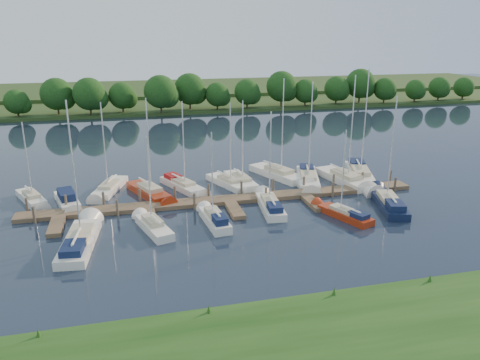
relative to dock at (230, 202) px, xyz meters
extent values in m
plane|color=#192432|center=(0.00, -7.31, -0.20)|extent=(260.00, 260.00, 0.00)
cube|color=#184112|center=(0.00, -23.31, 0.05)|extent=(90.00, 10.00, 0.50)
cube|color=brown|center=(0.00, 0.69, 0.00)|extent=(40.00, 2.00, 0.40)
cube|color=brown|center=(-16.00, -2.31, 0.00)|extent=(1.20, 4.00, 0.40)
cube|color=brown|center=(-8.00, -2.31, 0.00)|extent=(1.20, 4.00, 0.40)
cube|color=brown|center=(0.00, -2.31, 0.00)|extent=(1.20, 4.00, 0.40)
cube|color=brown|center=(8.00, -2.31, 0.00)|extent=(1.20, 4.00, 0.40)
cube|color=brown|center=(16.00, -2.31, 0.00)|extent=(1.20, 4.00, 0.40)
cylinder|color=#473D33|center=(-19.00, 1.99, 0.40)|extent=(0.24, 0.24, 2.00)
cylinder|color=#473D33|center=(-15.55, 1.99, 0.40)|extent=(0.24, 0.24, 2.00)
cylinder|color=#473D33|center=(-12.09, 1.99, 0.40)|extent=(0.24, 0.24, 2.00)
cylinder|color=#473D33|center=(-8.64, 1.99, 0.40)|extent=(0.24, 0.24, 2.00)
cylinder|color=#473D33|center=(-5.18, 1.99, 0.40)|extent=(0.24, 0.24, 2.00)
cylinder|color=#473D33|center=(-1.73, 1.99, 0.40)|extent=(0.24, 0.24, 2.00)
cylinder|color=#473D33|center=(1.73, 1.99, 0.40)|extent=(0.24, 0.24, 2.00)
cylinder|color=#473D33|center=(5.18, 1.99, 0.40)|extent=(0.24, 0.24, 2.00)
cylinder|color=#473D33|center=(8.64, 1.99, 0.40)|extent=(0.24, 0.24, 2.00)
cylinder|color=#473D33|center=(12.09, 1.99, 0.40)|extent=(0.24, 0.24, 2.00)
cylinder|color=#473D33|center=(15.55, 1.99, 0.40)|extent=(0.24, 0.24, 2.00)
cylinder|color=#473D33|center=(19.00, 1.99, 0.40)|extent=(0.24, 0.24, 2.00)
cylinder|color=#473D33|center=(-18.00, -0.61, 0.40)|extent=(0.24, 0.24, 2.00)
cylinder|color=#473D33|center=(-10.80, -0.61, 0.40)|extent=(0.24, 0.24, 2.00)
cylinder|color=#473D33|center=(-3.60, -0.61, 0.40)|extent=(0.24, 0.24, 2.00)
cylinder|color=#473D33|center=(3.60, -0.61, 0.40)|extent=(0.24, 0.24, 2.00)
cylinder|color=#473D33|center=(10.80, -0.61, 0.40)|extent=(0.24, 0.24, 2.00)
cylinder|color=#473D33|center=(18.00, -0.61, 0.40)|extent=(0.24, 0.24, 2.00)
cube|color=#274219|center=(0.00, 67.69, 0.10)|extent=(180.00, 30.00, 0.60)
cube|color=#334A20|center=(0.00, 92.69, 0.50)|extent=(220.00, 40.00, 1.40)
cylinder|color=#38281C|center=(-30.82, 56.55, 1.10)|extent=(0.36, 0.36, 2.60)
sphere|color=#153A0F|center=(-30.82, 56.55, 4.28)|extent=(6.07, 6.07, 6.07)
sphere|color=#153A0F|center=(-29.52, 56.75, 3.41)|extent=(4.34, 4.34, 4.34)
cylinder|color=#38281C|center=(-23.49, 55.63, 0.98)|extent=(0.36, 0.36, 2.36)
sphere|color=#153A0F|center=(-23.49, 55.63, 3.86)|extent=(5.50, 5.50, 5.50)
sphere|color=#153A0F|center=(-22.31, 55.83, 3.07)|extent=(3.93, 3.93, 3.93)
cylinder|color=#38281C|center=(-17.28, 53.01, 1.11)|extent=(0.36, 0.36, 2.61)
sphere|color=#153A0F|center=(-17.28, 53.01, 4.30)|extent=(6.10, 6.10, 6.10)
sphere|color=#153A0F|center=(-15.97, 53.21, 3.43)|extent=(4.36, 4.36, 4.36)
cylinder|color=#38281C|center=(-9.57, 52.88, 1.23)|extent=(0.36, 0.36, 2.87)
sphere|color=#153A0F|center=(-9.57, 52.88, 4.74)|extent=(6.69, 6.69, 6.69)
sphere|color=#153A0F|center=(-8.14, 53.08, 3.78)|extent=(4.78, 4.78, 4.78)
cylinder|color=#38281C|center=(-2.52, 55.86, 1.16)|extent=(0.36, 0.36, 2.71)
sphere|color=#153A0F|center=(-2.52, 55.86, 4.47)|extent=(6.33, 6.33, 6.33)
sphere|color=#153A0F|center=(-1.17, 56.06, 3.57)|extent=(4.52, 4.52, 4.52)
cylinder|color=#38281C|center=(2.98, 55.99, 1.07)|extent=(0.36, 0.36, 2.55)
sphere|color=#153A0F|center=(2.98, 55.99, 4.18)|extent=(5.94, 5.94, 5.94)
sphere|color=#153A0F|center=(4.25, 56.19, 3.34)|extent=(4.24, 4.24, 4.24)
cylinder|color=#38281C|center=(10.66, 54.13, 1.23)|extent=(0.36, 0.36, 2.87)
sphere|color=#153A0F|center=(10.66, 54.13, 4.74)|extent=(6.69, 6.69, 6.69)
sphere|color=#153A0F|center=(12.09, 54.33, 3.78)|extent=(4.78, 4.78, 4.78)
cylinder|color=#38281C|center=(15.58, 56.46, 1.18)|extent=(0.36, 0.36, 2.75)
sphere|color=#153A0F|center=(15.58, 56.46, 4.54)|extent=(6.42, 6.42, 6.42)
sphere|color=#153A0F|center=(16.95, 56.66, 3.62)|extent=(4.58, 4.58, 4.58)
cylinder|color=#38281C|center=(24.27, 56.38, 0.98)|extent=(0.36, 0.36, 2.35)
sphere|color=#153A0F|center=(24.27, 56.38, 3.85)|extent=(5.48, 5.48, 5.48)
sphere|color=#153A0F|center=(25.45, 56.58, 3.06)|extent=(3.92, 3.92, 3.92)
cylinder|color=#38281C|center=(30.01, 53.50, 0.95)|extent=(0.36, 0.36, 2.30)
sphere|color=#153A0F|center=(30.01, 53.50, 3.76)|extent=(5.37, 5.37, 5.37)
sphere|color=#153A0F|center=(31.16, 53.70, 2.99)|extent=(3.83, 3.83, 3.83)
cylinder|color=#38281C|center=(36.79, 54.30, 1.20)|extent=(0.36, 0.36, 2.79)
sphere|color=#153A0F|center=(36.79, 54.30, 4.61)|extent=(6.52, 6.52, 6.52)
sphere|color=#153A0F|center=(38.19, 54.50, 3.68)|extent=(4.66, 4.66, 4.66)
cylinder|color=#38281C|center=(43.89, 56.54, 0.95)|extent=(0.36, 0.36, 2.31)
sphere|color=#153A0F|center=(43.89, 56.54, 3.77)|extent=(5.38, 5.38, 5.38)
sphere|color=#153A0F|center=(45.05, 56.74, 3.01)|extent=(3.85, 3.85, 3.85)
cylinder|color=#38281C|center=(50.17, 53.78, 1.14)|extent=(0.36, 0.36, 2.69)
sphere|color=#153A0F|center=(50.17, 53.78, 4.42)|extent=(6.27, 6.27, 6.27)
sphere|color=#153A0F|center=(51.52, 53.98, 3.53)|extent=(4.48, 4.48, 4.48)
cylinder|color=#38281C|center=(57.13, 54.43, 1.07)|extent=(0.36, 0.36, 2.53)
sphere|color=#153A0F|center=(57.13, 54.43, 4.16)|extent=(5.91, 5.91, 5.91)
sphere|color=#153A0F|center=(58.40, 54.63, 3.32)|extent=(4.22, 4.22, 4.22)
cylinder|color=#38281C|center=(64.35, 56.68, 0.82)|extent=(0.36, 0.36, 2.05)
sphere|color=#153A0F|center=(64.35, 56.68, 3.33)|extent=(4.78, 4.78, 4.78)
sphere|color=#153A0F|center=(65.37, 56.88, 2.65)|extent=(3.41, 3.41, 3.41)
cylinder|color=#38281C|center=(69.97, 53.62, 1.06)|extent=(0.36, 0.36, 2.51)
sphere|color=#153A0F|center=(69.97, 53.62, 4.12)|extent=(5.86, 5.86, 5.86)
sphere|color=#153A0F|center=(71.23, 53.82, 3.29)|extent=(4.18, 4.18, 4.18)
cube|color=white|center=(-19.29, 5.67, -0.05)|extent=(3.76, 5.72, 1.01)
cone|color=white|center=(-18.12, 3.14, -0.05)|extent=(1.53, 2.10, 0.78)
cube|color=#B9AF8E|center=(-19.17, 5.41, 0.58)|extent=(2.12, 2.77, 0.46)
cylinder|color=silver|center=(-19.06, 5.16, 4.21)|extent=(0.12, 0.12, 7.53)
cylinder|color=silver|center=(-19.53, 6.17, 0.95)|extent=(1.15, 2.32, 0.10)
cylinder|color=white|center=(-19.53, 6.17, 0.95)|extent=(1.12, 2.11, 0.20)
cube|color=white|center=(-15.67, 3.91, -0.05)|extent=(3.06, 5.61, 0.99)
cone|color=white|center=(-14.99, 1.33, -0.05)|extent=(1.26, 1.77, 0.88)
cube|color=#121E40|center=(-15.67, 3.91, 0.74)|extent=(2.11, 3.20, 0.89)
cube|color=white|center=(-11.57, 7.35, -0.05)|extent=(3.87, 6.91, 0.94)
cone|color=white|center=(-12.62, 4.19, -0.05)|extent=(1.62, 2.51, 0.93)
cube|color=#B9AF8E|center=(-11.67, 7.03, 0.53)|extent=(2.27, 3.29, 0.43)
cylinder|color=silver|center=(-11.78, 6.72, 4.90)|extent=(0.12, 0.12, 8.99)
cylinder|color=silver|center=(-11.36, 7.98, 0.87)|extent=(1.04, 2.88, 0.10)
cylinder|color=white|center=(-11.36, 7.98, 0.87)|extent=(1.03, 2.59, 0.20)
cube|color=#97270D|center=(-7.66, 4.67, -0.05)|extent=(4.43, 7.24, 1.18)
cone|color=#97270D|center=(-6.36, 1.42, -0.05)|extent=(1.83, 2.64, 0.98)
cube|color=#B9AF8E|center=(-7.53, 4.35, 0.71)|extent=(2.54, 3.48, 0.54)
cylinder|color=silver|center=(-7.40, 4.02, 5.28)|extent=(0.12, 0.12, 9.47)
cylinder|color=silver|center=(-7.92, 5.32, 1.14)|extent=(1.27, 2.97, 0.10)
cylinder|color=white|center=(-7.92, 5.32, 1.14)|extent=(1.23, 2.68, 0.20)
cube|color=white|center=(-3.97, 6.10, -0.05)|extent=(4.39, 6.80, 1.00)
cone|color=white|center=(-2.62, 3.07, -0.05)|extent=(1.79, 2.49, 0.93)
cube|color=#B9AF8E|center=(-3.83, 5.80, 0.57)|extent=(2.48, 3.29, 0.45)
cube|color=maroon|center=(-4.72, 7.79, 0.66)|extent=(1.99, 2.34, 0.50)
cylinder|color=silver|center=(-3.70, 5.49, 4.90)|extent=(0.12, 0.12, 8.93)
cylinder|color=silver|center=(-4.24, 6.70, 0.93)|extent=(1.30, 2.76, 0.10)
cylinder|color=white|center=(-4.24, 6.70, 0.93)|extent=(1.26, 2.50, 0.20)
cube|color=white|center=(1.10, 5.89, -0.05)|extent=(4.01, 6.59, 1.01)
cone|color=white|center=(2.27, 2.92, -0.05)|extent=(1.65, 2.40, 0.89)
cube|color=#B9AF8E|center=(1.22, 5.59, 0.58)|extent=(2.30, 3.16, 0.46)
cylinder|color=silver|center=(1.33, 5.30, 4.75)|extent=(0.12, 0.12, 8.61)
cylinder|color=silver|center=(0.87, 6.48, 0.95)|extent=(1.15, 2.71, 0.10)
cylinder|color=white|center=(0.87, 6.48, 0.95)|extent=(1.12, 2.45, 0.20)
cube|color=white|center=(2.69, 6.23, -0.05)|extent=(2.59, 6.68, 1.01)
cone|color=white|center=(3.08, 3.00, -0.05)|extent=(1.18, 2.37, 0.91)
cube|color=#B9AF8E|center=(2.73, 5.91, 0.58)|extent=(1.71, 3.07, 0.46)
cylinder|color=silver|center=(2.77, 5.58, 4.83)|extent=(0.12, 0.12, 8.79)
cylinder|color=silver|center=(2.61, 6.88, 0.95)|extent=(0.45, 2.92, 0.10)
cylinder|color=white|center=(2.61, 6.88, 0.95)|extent=(0.51, 2.61, 0.20)
cube|color=white|center=(7.44, 7.55, -0.05)|extent=(5.07, 8.18, 1.25)
cone|color=white|center=(8.95, 3.88, -0.05)|extent=(2.08, 2.99, 1.11)
cube|color=#B9AF8E|center=(7.59, 7.18, 0.76)|extent=(2.90, 3.94, 0.57)
cylinder|color=silver|center=(7.74, 6.82, 5.95)|extent=(0.12, 0.12, 10.71)
cylinder|color=silver|center=(7.14, 8.29, 1.21)|extent=(1.45, 3.34, 0.10)
cylinder|color=white|center=(7.14, 8.29, 1.21)|extent=(1.39, 3.01, 0.20)
cube|color=white|center=(10.39, 5.15, -0.05)|extent=(4.52, 8.18, 1.06)
cone|color=white|center=(9.18, 1.39, -0.05)|extent=(1.90, 2.97, 1.10)
cube|color=#B9AF8E|center=(10.26, 4.77, 0.62)|extent=(2.67, 3.89, 0.48)
cube|color=#121E40|center=(11.06, 7.25, 0.71)|extent=(2.20, 2.73, 0.53)
cylinder|color=silver|center=(10.14, 4.39, 5.79)|extent=(0.12, 0.12, 10.65)
cylinder|color=silver|center=(10.63, 5.90, 1.00)|extent=(1.18, 3.41, 0.10)
cylinder|color=white|center=(10.63, 5.90, 1.00)|extent=(1.16, 3.06, 0.20)
cube|color=white|center=(14.19, 3.83, -0.05)|extent=(3.80, 8.61, 1.26)
cone|color=white|center=(14.94, -0.27, -0.05)|extent=(1.67, 3.08, 1.17)
cube|color=#B9AF8E|center=(14.26, 3.42, 0.78)|extent=(2.40, 4.00, 0.57)
cylinder|color=silver|center=(14.34, 3.01, 6.22)|extent=(0.12, 0.12, 11.24)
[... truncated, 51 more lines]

